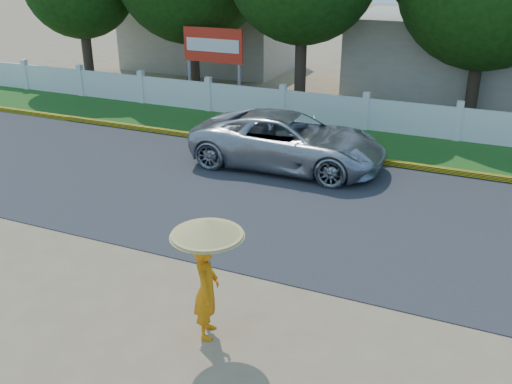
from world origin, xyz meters
The scene contains 10 objects.
ground centered at (0.00, 0.00, 0.00)m, with size 120.00×120.00×0.00m, color #9E8460.
road centered at (0.00, 4.50, 0.01)m, with size 60.00×7.00×0.02m, color #38383A.
grass_verge centered at (0.00, 9.75, 0.01)m, with size 60.00×3.50×0.03m, color #2D601E.
curb centered at (0.00, 8.05, 0.08)m, with size 40.00×0.18×0.16m, color yellow.
fence centered at (0.00, 11.20, 0.55)m, with size 40.00×0.10×1.10m, color silver.
building_near centered at (3.00, 18.00, 1.60)m, with size 10.00×6.00×3.20m, color #B7AD99.
building_far centered at (-10.00, 19.00, 1.40)m, with size 8.00×5.00×2.80m, color #B7AD99.
vehicle centered at (-1.15, 6.87, 0.76)m, with size 2.51×5.44×1.51m, color #AAADB2.
monk_with_parasol centered at (0.43, -0.85, 1.35)m, with size 1.14×1.14×2.06m.
billboard centered at (-6.33, 12.30, 2.14)m, with size 2.50×0.13×2.95m.
Camera 1 is at (4.16, -7.46, 5.74)m, focal length 40.00 mm.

